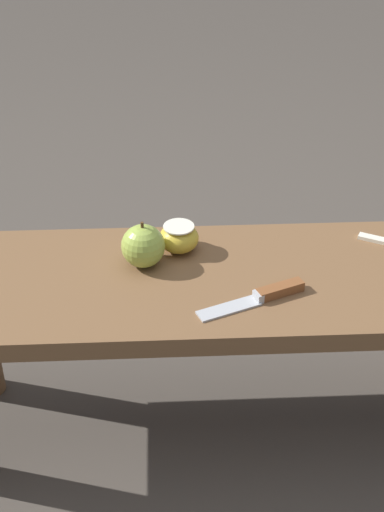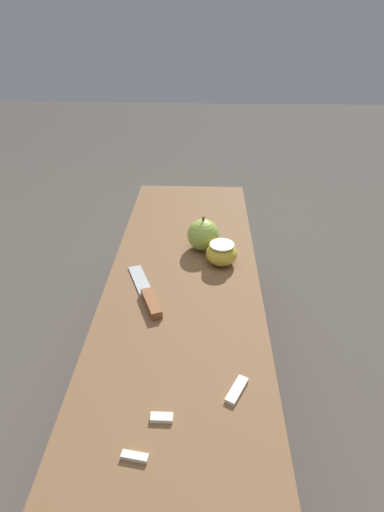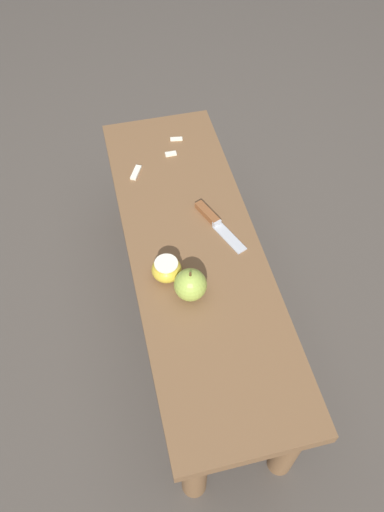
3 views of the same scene
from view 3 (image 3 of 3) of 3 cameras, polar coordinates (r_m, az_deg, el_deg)
name	(u,v)px [view 3 (image 3 of 3)]	position (r m, az deg, el deg)	size (l,w,h in m)	color
ground_plane	(194,317)	(1.76, 0.22, -6.99)	(8.00, 8.00, 0.00)	#4C443D
wooden_bench	(194,263)	(1.48, 0.26, -0.79)	(1.18, 0.37, 0.40)	brown
knife	(213,220)	(1.47, 2.43, 4.18)	(0.21, 0.11, 0.02)	#B7BABF
apple_whole	(190,285)	(1.29, -0.19, -3.30)	(0.09, 0.09, 0.10)	#9EB747
apple_cut	(167,269)	(1.34, -2.92, -1.51)	(0.08, 0.08, 0.06)	gold
apple_slice_near_knife	(136,172)	(1.62, -6.43, 9.47)	(0.06, 0.05, 0.01)	white
apple_slice_center	(176,139)	(1.73, -1.80, 13.23)	(0.02, 0.04, 0.01)	white
apple_slice_near_bowl	(171,154)	(1.68, -2.45, 11.59)	(0.02, 0.04, 0.01)	white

